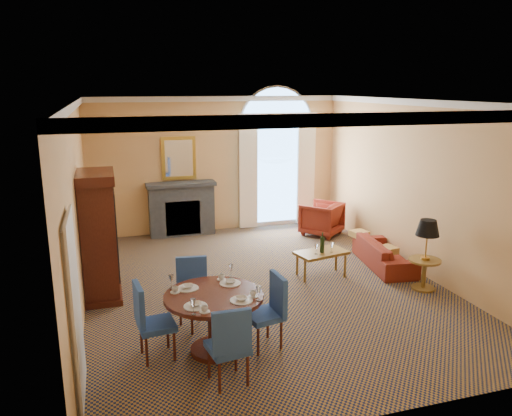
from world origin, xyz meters
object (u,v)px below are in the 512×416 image
object	(u,v)px
armoire	(99,238)
side_table	(426,245)
coffee_table	(322,253)
armchair	(321,219)
sofa	(384,253)
dining_table	(214,310)

from	to	relation	value
armoire	side_table	world-z (taller)	armoire
armoire	coffee_table	size ratio (longest dim) A/B	2.05
armchair	coffee_table	world-z (taller)	coffee_table
sofa	side_table	distance (m)	1.32
dining_table	sofa	bearing A→B (deg)	29.87
armchair	coffee_table	xyz separation A→B (m)	(-1.10, -2.44, 0.06)
dining_table	coffee_table	bearing A→B (deg)	40.21
side_table	sofa	bearing A→B (deg)	92.37
dining_table	coffee_table	world-z (taller)	dining_table
sofa	armchair	distance (m)	2.33
armoire	dining_table	distance (m)	2.76
sofa	armchair	bearing A→B (deg)	15.60
armoire	armchair	world-z (taller)	armoire
armoire	sofa	world-z (taller)	armoire
coffee_table	sofa	bearing A→B (deg)	-6.48
armoire	dining_table	world-z (taller)	armoire
armoire	side_table	size ratio (longest dim) A/B	1.73
sofa	coffee_table	xyz separation A→B (m)	(-1.40, -0.14, 0.19)
sofa	armchair	size ratio (longest dim) A/B	2.05
sofa	side_table	xyz separation A→B (m)	(0.05, -1.21, 0.54)
sofa	side_table	size ratio (longest dim) A/B	1.44
armoire	coffee_table	xyz separation A→B (m)	(3.87, -0.26, -0.57)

